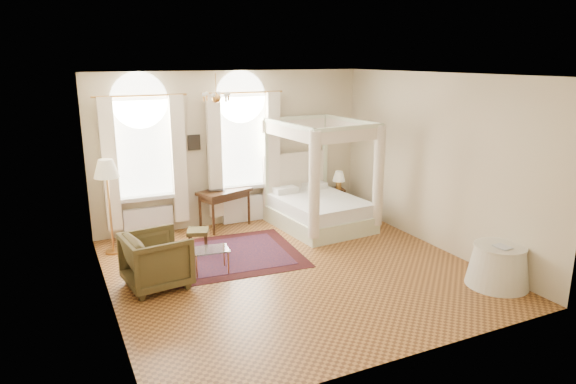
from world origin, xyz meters
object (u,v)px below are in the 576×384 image
nightstand (335,200)px  stool (198,233)px  floor_lamp (107,174)px  side_table (498,266)px  writing_desk (224,195)px  coffee_table (210,251)px  armchair (157,260)px  canopy_bed (320,203)px

nightstand → stool: bearing=-162.4°
floor_lamp → side_table: floor_lamp is taller
writing_desk → floor_lamp: size_ratio=0.70×
nightstand → coffee_table: size_ratio=0.85×
floor_lamp → stool: bearing=-24.8°
stool → armchair: bearing=-130.3°
writing_desk → stool: 1.53m
armchair → coffee_table: bearing=-87.8°
canopy_bed → stool: canopy_bed is taller
stool → nightstand: bearing=17.6°
stool → floor_lamp: 1.97m
writing_desk → floor_lamp: bearing=-168.3°
writing_desk → stool: size_ratio=2.52×
writing_desk → floor_lamp: 2.56m
nightstand → floor_lamp: floor_lamp is taller
canopy_bed → coffee_table: 3.16m
stool → floor_lamp: (-1.45, 0.67, 1.15)m
nightstand → writing_desk: 2.78m
writing_desk → side_table: 5.56m
canopy_bed → floor_lamp: size_ratio=1.29×
coffee_table → stool: bearing=86.0°
stool → floor_lamp: floor_lamp is taller
coffee_table → canopy_bed: bearing=25.2°
writing_desk → canopy_bed: bearing=-24.4°
coffee_table → floor_lamp: floor_lamp is taller
stool → armchair: 1.55m
nightstand → armchair: (-4.67, -2.35, 0.16)m
armchair → nightstand: bearing=-70.6°
writing_desk → side_table: writing_desk is taller
canopy_bed → coffee_table: bearing=-154.8°
writing_desk → side_table: (3.02, -4.66, -0.38)m
writing_desk → stool: writing_desk is taller
canopy_bed → armchair: (-3.79, -1.50, -0.08)m
canopy_bed → side_table: canopy_bed is taller
coffee_table → nightstand: bearing=30.3°
nightstand → stool: (-3.67, -1.17, 0.09)m
nightstand → coffee_table: (-3.74, -2.19, 0.10)m
nightstand → stool: nightstand is taller
coffee_table → side_table: side_table is taller
writing_desk → armchair: (-1.93, -2.35, -0.27)m
canopy_bed → armchair: size_ratio=2.37×
writing_desk → coffee_table: size_ratio=1.88×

